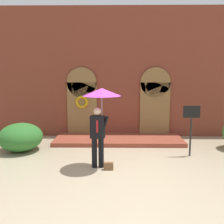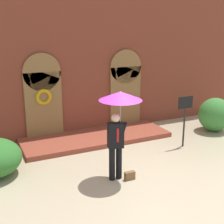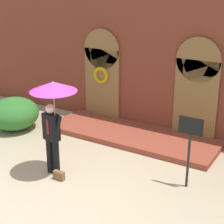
% 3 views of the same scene
% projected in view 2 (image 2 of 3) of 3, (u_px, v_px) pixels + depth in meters
% --- Properties ---
extents(ground_plane, '(80.00, 80.00, 0.00)m').
position_uv_depth(ground_plane, '(139.00, 176.00, 8.43)').
color(ground_plane, tan).
extents(building_facade, '(14.00, 2.30, 5.60)m').
position_uv_depth(building_facade, '(84.00, 61.00, 11.31)').
color(building_facade, brown).
rests_on(building_facade, ground).
extents(person_with_umbrella, '(1.10, 1.10, 2.36)m').
position_uv_depth(person_with_umbrella, '(119.00, 109.00, 7.82)').
color(person_with_umbrella, black).
rests_on(person_with_umbrella, ground).
extents(handbag, '(0.28, 0.12, 0.22)m').
position_uv_depth(handbag, '(130.00, 176.00, 8.23)').
color(handbag, brown).
rests_on(handbag, ground).
extents(sign_post, '(0.56, 0.06, 1.72)m').
position_uv_depth(sign_post, '(185.00, 113.00, 10.19)').
color(sign_post, black).
rests_on(sign_post, ground).
extents(shrub_right, '(1.25, 1.21, 1.28)m').
position_uv_depth(shrub_right, '(215.00, 115.00, 11.85)').
color(shrub_right, '#387A33').
rests_on(shrub_right, ground).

